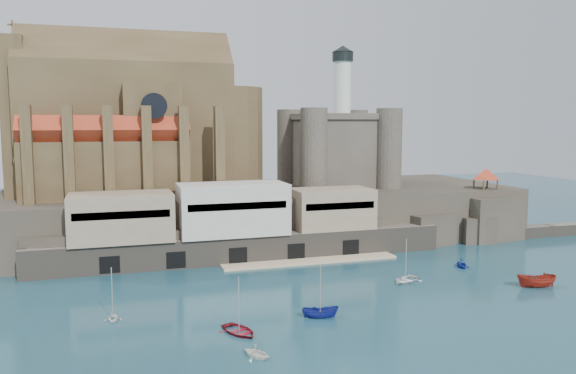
# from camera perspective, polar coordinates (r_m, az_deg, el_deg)

# --- Properties ---
(ground) EXTENTS (300.00, 300.00, 0.00)m
(ground) POSITION_cam_1_polar(r_m,az_deg,el_deg) (77.90, 5.41, -10.77)
(ground) COLOR #173F4D
(ground) RESTS_ON ground
(promontory) EXTENTS (100.00, 36.00, 10.00)m
(promontory) POSITION_cam_1_polar(r_m,az_deg,el_deg) (113.12, -2.40, -2.73)
(promontory) COLOR #2B2720
(promontory) RESTS_ON ground
(quay) EXTENTS (70.00, 12.00, 13.05)m
(quay) POSITION_cam_1_polar(r_m,az_deg,el_deg) (95.03, -5.69, -3.84)
(quay) COLOR #635A4F
(quay) RESTS_ON ground
(church) EXTENTS (47.00, 25.93, 30.51)m
(church) POSITION_cam_1_polar(r_m,az_deg,el_deg) (110.45, -14.94, 5.80)
(church) COLOR #493922
(church) RESTS_ON promontory
(castle_keep) EXTENTS (21.20, 21.20, 29.30)m
(castle_keep) POSITION_cam_1_polar(r_m,az_deg,el_deg) (118.58, 4.98, 4.19)
(castle_keep) COLOR #453E36
(castle_keep) RESTS_ON promontory
(rock_outcrop) EXTENTS (14.50, 10.50, 8.70)m
(rock_outcrop) POSITION_cam_1_polar(r_m,az_deg,el_deg) (119.61, 19.35, -3.03)
(rock_outcrop) COLOR #2B2720
(rock_outcrop) RESTS_ON ground
(pavilion) EXTENTS (6.40, 6.40, 5.40)m
(pavilion) POSITION_cam_1_polar(r_m,az_deg,el_deg) (118.66, 19.46, 1.13)
(pavilion) COLOR #493922
(pavilion) RESTS_ON rock_outcrop
(boat_0) EXTENTS (3.90, 2.38, 5.27)m
(boat_0) POSITION_cam_1_polar(r_m,az_deg,el_deg) (64.40, -4.99, -14.56)
(boat_0) COLOR maroon
(boat_0) RESTS_ON ground
(boat_1) EXTENTS (3.26, 2.99, 3.23)m
(boat_1) POSITION_cam_1_polar(r_m,az_deg,el_deg) (58.21, -3.20, -16.91)
(boat_1) COLOR white
(boat_1) RESTS_ON ground
(boat_2) EXTENTS (2.08, 2.04, 4.41)m
(boat_2) POSITION_cam_1_polar(r_m,az_deg,el_deg) (68.94, 3.29, -13.09)
(boat_2) COLOR navy
(boat_2) RESTS_ON ground
(boat_4) EXTENTS (2.44, 1.55, 2.76)m
(boat_4) POSITION_cam_1_polar(r_m,az_deg,el_deg) (70.98, -17.34, -12.80)
(boat_4) COLOR white
(boat_4) RESTS_ON ground
(boat_5) EXTENTS (2.65, 2.60, 5.89)m
(boat_5) POSITION_cam_1_polar(r_m,az_deg,el_deg) (87.97, 23.90, -9.29)
(boat_5) COLOR maroon
(boat_5) RESTS_ON ground
(boat_6) EXTENTS (3.13, 3.88, 5.48)m
(boat_6) POSITION_cam_1_polar(r_m,az_deg,el_deg) (85.09, 11.85, -9.38)
(boat_6) COLOR silver
(boat_6) RESTS_ON ground
(boat_7) EXTENTS (3.21, 2.40, 3.33)m
(boat_7) POSITION_cam_1_polar(r_m,az_deg,el_deg) (95.40, 17.20, -7.80)
(boat_7) COLOR navy
(boat_7) RESTS_ON ground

